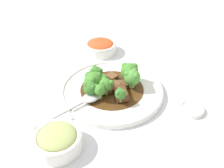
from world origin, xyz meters
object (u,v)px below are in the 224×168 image
(sauce_dish, at_px, (192,109))
(serving_spoon, at_px, (86,100))
(main_plate, at_px, (112,90))
(broccoli_floret_6, at_px, (93,80))
(beef_strip_0, at_px, (120,84))
(beef_strip_3, at_px, (121,93))
(broccoli_floret_7, at_px, (102,80))
(side_bowl_kimchi, at_px, (101,46))
(beef_strip_1, at_px, (108,79))
(broccoli_floret_1, at_px, (132,77))
(broccoli_floret_4, at_px, (91,88))
(broccoli_floret_0, at_px, (130,72))
(broccoli_floret_2, at_px, (96,73))
(broccoli_floret_3, at_px, (100,90))
(beef_strip_2, at_px, (111,87))
(broccoli_floret_8, at_px, (106,85))
(broccoli_floret_5, at_px, (120,94))
(side_bowl_appetizer, at_px, (58,140))

(sauce_dish, bearing_deg, serving_spoon, -90.05)
(main_plate, bearing_deg, broccoli_floret_6, -83.01)
(beef_strip_0, bearing_deg, beef_strip_3, 6.03)
(main_plate, bearing_deg, serving_spoon, -45.36)
(broccoli_floret_7, relative_size, side_bowl_kimchi, 0.38)
(broccoli_floret_7, bearing_deg, beef_strip_1, 162.67)
(broccoli_floret_6, bearing_deg, broccoli_floret_1, 98.21)
(broccoli_floret_4, bearing_deg, broccoli_floret_0, 125.73)
(beef_strip_3, distance_m, serving_spoon, 0.10)
(beef_strip_0, xyz_separation_m, broccoli_floret_2, (-0.01, -0.07, 0.03))
(broccoli_floret_2, distance_m, broccoli_floret_3, 0.08)
(broccoli_floret_2, bearing_deg, beef_strip_2, 58.19)
(beef_strip_2, relative_size, sauce_dish, 0.91)
(beef_strip_0, distance_m, beef_strip_1, 0.05)
(broccoli_floret_8, bearing_deg, broccoli_floret_4, -74.41)
(broccoli_floret_2, bearing_deg, main_plate, 60.34)
(broccoli_floret_2, bearing_deg, broccoli_floret_5, 40.97)
(main_plate, height_order, broccoli_floret_2, broccoli_floret_2)
(beef_strip_0, distance_m, side_bowl_appetizer, 0.27)
(beef_strip_1, distance_m, broccoli_floret_4, 0.09)
(beef_strip_0, relative_size, broccoli_floret_8, 0.99)
(beef_strip_0, height_order, broccoli_floret_4, broccoli_floret_4)
(main_plate, distance_m, side_bowl_kimchi, 0.25)
(beef_strip_1, distance_m, serving_spoon, 0.12)
(main_plate, bearing_deg, side_bowl_appetizer, -28.06)
(main_plate, bearing_deg, broccoli_floret_1, 99.32)
(beef_strip_1, xyz_separation_m, broccoli_floret_3, (0.09, -0.02, 0.03))
(side_bowl_appetizer, bearing_deg, broccoli_floret_5, 137.41)
(beef_strip_0, distance_m, serving_spoon, 0.12)
(beef_strip_0, height_order, beef_strip_3, beef_strip_3)
(main_plate, bearing_deg, broccoli_floret_3, -32.19)
(beef_strip_3, distance_m, broccoli_floret_3, 0.07)
(broccoli_floret_2, height_order, sauce_dish, broccoli_floret_2)
(broccoli_floret_8, relative_size, serving_spoon, 0.30)
(beef_strip_1, xyz_separation_m, broccoli_floret_0, (0.00, 0.07, 0.03))
(broccoli_floret_3, relative_size, broccoli_floret_4, 0.97)
(broccoli_floret_0, xyz_separation_m, broccoli_floret_7, (0.04, -0.08, -0.01))
(beef_strip_0, height_order, broccoli_floret_3, broccoli_floret_3)
(main_plate, relative_size, beef_strip_1, 4.52)
(beef_strip_1, distance_m, broccoli_floret_2, 0.05)
(beef_strip_2, xyz_separation_m, broccoli_floret_6, (0.01, -0.05, 0.03))
(broccoli_floret_1, relative_size, broccoli_floret_7, 1.30)
(beef_strip_2, relative_size, broccoli_floret_0, 0.99)
(broccoli_floret_6, distance_m, side_bowl_kimchi, 0.25)
(broccoli_floret_2, height_order, broccoli_floret_3, broccoli_floret_2)
(broccoli_floret_1, height_order, side_bowl_appetizer, broccoli_floret_1)
(broccoli_floret_1, bearing_deg, main_plate, -80.68)
(broccoli_floret_5, bearing_deg, side_bowl_appetizer, -42.59)
(broccoli_floret_1, bearing_deg, beef_strip_0, -100.51)
(broccoli_floret_4, bearing_deg, beef_strip_1, 152.02)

